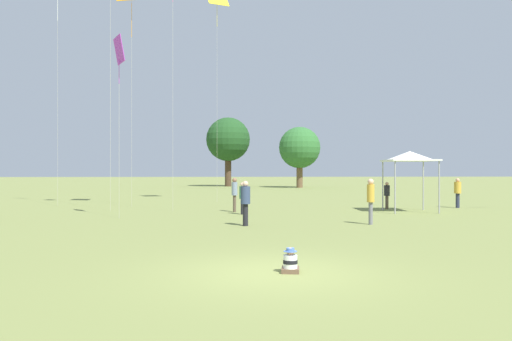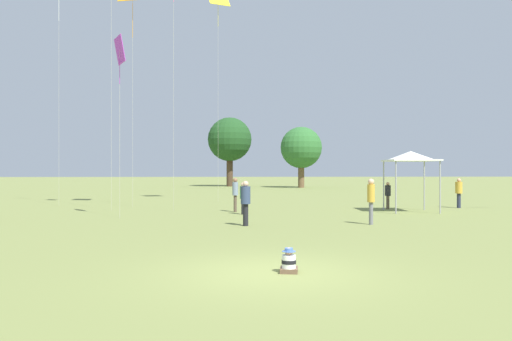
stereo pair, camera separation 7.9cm
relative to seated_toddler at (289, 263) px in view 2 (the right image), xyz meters
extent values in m
plane|color=olive|center=(-0.38, -0.01, -0.22)|extent=(300.00, 300.00, 0.00)
cube|color=brown|center=(0.01, 0.06, -0.17)|extent=(0.44, 0.52, 0.10)
cylinder|color=white|center=(0.00, -0.02, 0.02)|extent=(0.34, 0.34, 0.28)
cylinder|color=black|center=(0.00, -0.02, 0.02)|extent=(0.36, 0.36, 0.08)
sphere|color=tan|center=(0.00, -0.02, 0.24)|extent=(0.17, 0.17, 0.17)
cylinder|color=#4C70B7|center=(0.00, -0.02, 0.24)|extent=(0.29, 0.29, 0.01)
cylinder|color=#4C70B7|center=(0.00, -0.02, 0.28)|extent=(0.18, 0.18, 0.08)
cylinder|color=#282D42|center=(12.12, 17.51, 0.20)|extent=(0.30, 0.30, 0.84)
cylinder|color=gold|center=(12.12, 17.51, 0.96)|extent=(0.55, 0.55, 0.67)
sphere|color=tan|center=(12.12, 17.51, 1.39)|extent=(0.23, 0.23, 0.23)
cylinder|color=black|center=(-0.51, 14.06, 0.17)|extent=(0.18, 0.18, 0.78)
cylinder|color=#387A51|center=(-0.51, 14.06, 0.86)|extent=(0.33, 0.33, 0.61)
sphere|color=#DBAD89|center=(-0.51, 14.06, 1.26)|extent=(0.21, 0.21, 0.21)
cylinder|color=brown|center=(7.74, 16.93, 0.16)|extent=(0.22, 0.22, 0.75)
cylinder|color=#232328|center=(7.74, 16.93, 0.83)|extent=(0.39, 0.39, 0.59)
sphere|color=tan|center=(7.74, 16.93, 1.21)|extent=(0.20, 0.20, 0.20)
cylinder|color=brown|center=(-0.87, 15.51, 0.22)|extent=(0.23, 0.23, 0.87)
cylinder|color=gray|center=(-0.87, 15.51, 1.00)|extent=(0.42, 0.42, 0.69)
sphere|color=brown|center=(-0.87, 15.51, 1.45)|extent=(0.24, 0.24, 0.24)
cylinder|color=black|center=(-0.58, 8.98, 0.22)|extent=(0.29, 0.29, 0.87)
cylinder|color=#334260|center=(-0.58, 8.98, 0.99)|extent=(0.53, 0.53, 0.69)
sphere|color=#DBAD89|center=(-0.58, 8.98, 1.43)|extent=(0.23, 0.23, 0.23)
cylinder|color=slate|center=(4.48, 9.14, 0.23)|extent=(0.23, 0.23, 0.91)
cylinder|color=gold|center=(4.48, 9.14, 1.04)|extent=(0.42, 0.42, 0.72)
sphere|color=#DBAD89|center=(4.48, 9.14, 1.51)|extent=(0.25, 0.25, 0.25)
cube|color=white|center=(8.33, 15.02, 2.48)|extent=(2.59, 2.59, 0.08)
cone|color=white|center=(8.33, 15.02, 2.75)|extent=(2.46, 2.46, 0.45)
cylinder|color=#99999E|center=(7.26, 16.19, 1.11)|extent=(0.07, 0.07, 2.66)
cylinder|color=#99999E|center=(9.50, 16.09, 1.11)|extent=(0.07, 0.07, 2.66)
cylinder|color=#99999E|center=(7.17, 13.95, 1.11)|extent=(0.07, 0.07, 2.66)
cylinder|color=#99999E|center=(9.40, 13.86, 1.11)|extent=(0.07, 0.07, 2.66)
cylinder|color=#BCB7A8|center=(-7.56, 16.82, 7.88)|extent=(0.01, 0.01, 16.18)
cylinder|color=#BCB7A8|center=(-4.15, 16.24, 6.53)|extent=(0.01, 0.01, 13.50)
cube|color=#B738C6|center=(-6.19, 12.44, 7.46)|extent=(0.74, 1.19, 1.19)
cylinder|color=#B738C6|center=(-6.19, 12.44, 6.47)|extent=(0.02, 0.02, 1.12)
cylinder|color=#BCB7A8|center=(-6.19, 12.44, 3.62)|extent=(0.01, 0.01, 7.67)
cylinder|color=yellow|center=(-1.90, 23.53, 12.50)|extent=(0.02, 0.02, 1.44)
cylinder|color=#BCB7A8|center=(-1.90, 23.53, 6.76)|extent=(0.01, 0.01, 13.95)
cylinder|color=white|center=(-11.63, 20.72, 12.18)|extent=(0.02, 0.02, 2.06)
cylinder|color=#BCB7A8|center=(-11.63, 20.72, 6.70)|extent=(0.01, 0.01, 13.82)
cylinder|color=orange|center=(-6.88, 19.30, 10.84)|extent=(0.02, 0.02, 2.02)
cylinder|color=#BCB7A8|center=(-6.88, 19.30, 6.07)|extent=(0.01, 0.01, 12.57)
cylinder|color=brown|center=(7.96, 50.92, 1.57)|extent=(0.77, 0.77, 3.58)
sphere|color=#2D662D|center=(7.96, 50.92, 4.78)|extent=(5.15, 5.15, 5.15)
cylinder|color=#473323|center=(-0.89, 56.32, 2.13)|extent=(0.85, 0.85, 4.71)
sphere|color=#1E471E|center=(-0.89, 56.32, 6.10)|extent=(5.87, 5.87, 5.87)
camera|label=1|loc=(-1.42, -10.60, 1.98)|focal=35.00mm
camera|label=2|loc=(-1.34, -10.60, 1.98)|focal=35.00mm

